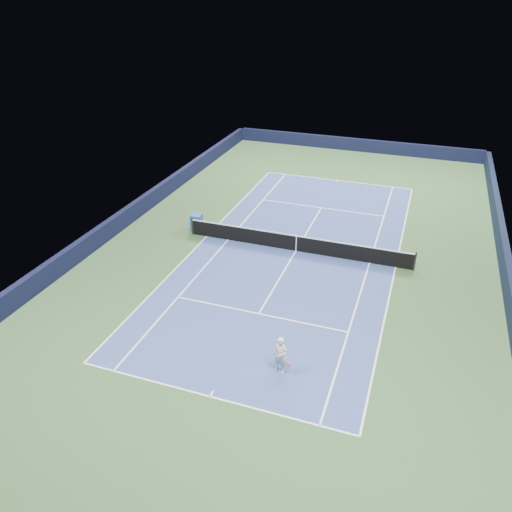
% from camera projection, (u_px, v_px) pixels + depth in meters
% --- Properties ---
extents(ground, '(40.00, 40.00, 0.00)m').
position_uv_depth(ground, '(296.00, 251.00, 28.08)').
color(ground, '#2D4B29').
rests_on(ground, ground).
extents(wall_far, '(22.00, 0.35, 1.10)m').
position_uv_depth(wall_far, '(356.00, 145.00, 44.15)').
color(wall_far, black).
rests_on(wall_far, ground).
extents(wall_right, '(0.35, 40.00, 1.10)m').
position_uv_depth(wall_right, '(507.00, 276.00, 24.68)').
color(wall_right, black).
rests_on(wall_right, ground).
extents(wall_left, '(0.35, 40.00, 1.10)m').
position_uv_depth(wall_left, '(128.00, 215.00, 30.96)').
color(wall_left, black).
rests_on(wall_left, ground).
extents(court_surface, '(10.97, 23.77, 0.01)m').
position_uv_depth(court_surface, '(296.00, 251.00, 28.08)').
color(court_surface, navy).
rests_on(court_surface, ground).
extents(baseline_far, '(10.97, 0.08, 0.00)m').
position_uv_depth(baseline_far, '(337.00, 180.00, 37.87)').
color(baseline_far, white).
rests_on(baseline_far, ground).
extents(baseline_near, '(10.97, 0.08, 0.00)m').
position_uv_depth(baseline_near, '(210.00, 396.00, 18.29)').
color(baseline_near, white).
rests_on(baseline_near, ground).
extents(sideline_doubles_right, '(0.08, 23.77, 0.00)m').
position_uv_depth(sideline_doubles_right, '(396.00, 267.00, 26.49)').
color(sideline_doubles_right, white).
rests_on(sideline_doubles_right, ground).
extents(sideline_doubles_left, '(0.08, 23.77, 0.00)m').
position_uv_depth(sideline_doubles_left, '(207.00, 236.00, 29.67)').
color(sideline_doubles_left, white).
rests_on(sideline_doubles_left, ground).
extents(sideline_singles_right, '(0.08, 23.77, 0.00)m').
position_uv_depth(sideline_singles_right, '(370.00, 263.00, 26.89)').
color(sideline_singles_right, white).
rests_on(sideline_singles_right, ground).
extents(sideline_singles_left, '(0.08, 23.77, 0.00)m').
position_uv_depth(sideline_singles_left, '(228.00, 240.00, 29.27)').
color(sideline_singles_left, white).
rests_on(sideline_singles_left, ground).
extents(service_line_far, '(8.23, 0.08, 0.00)m').
position_uv_depth(service_line_far, '(321.00, 208.00, 33.35)').
color(service_line_far, white).
rests_on(service_line_far, ground).
extents(service_line_near, '(8.23, 0.08, 0.00)m').
position_uv_depth(service_line_near, '(259.00, 314.00, 22.81)').
color(service_line_near, white).
rests_on(service_line_near, ground).
extents(center_service_line, '(0.08, 12.80, 0.00)m').
position_uv_depth(center_service_line, '(296.00, 251.00, 28.08)').
color(center_service_line, white).
rests_on(center_service_line, ground).
extents(center_mark_far, '(0.08, 0.30, 0.00)m').
position_uv_depth(center_mark_far, '(337.00, 181.00, 37.75)').
color(center_mark_far, white).
rests_on(center_mark_far, ground).
extents(center_mark_near, '(0.08, 0.30, 0.00)m').
position_uv_depth(center_mark_near, '(212.00, 394.00, 18.41)').
color(center_mark_near, white).
rests_on(center_mark_near, ground).
extents(tennis_net, '(12.90, 0.10, 1.07)m').
position_uv_depth(tennis_net, '(296.00, 243.00, 27.84)').
color(tennis_net, black).
rests_on(tennis_net, ground).
extents(sponsor_cube, '(0.63, 0.57, 1.01)m').
position_uv_depth(sponsor_cube, '(197.00, 223.00, 30.16)').
color(sponsor_cube, '#1D4DB1').
rests_on(sponsor_cube, ground).
extents(tennis_player, '(0.78, 1.27, 2.49)m').
position_uv_depth(tennis_player, '(280.00, 355.00, 19.08)').
color(tennis_player, silver).
rests_on(tennis_player, ground).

